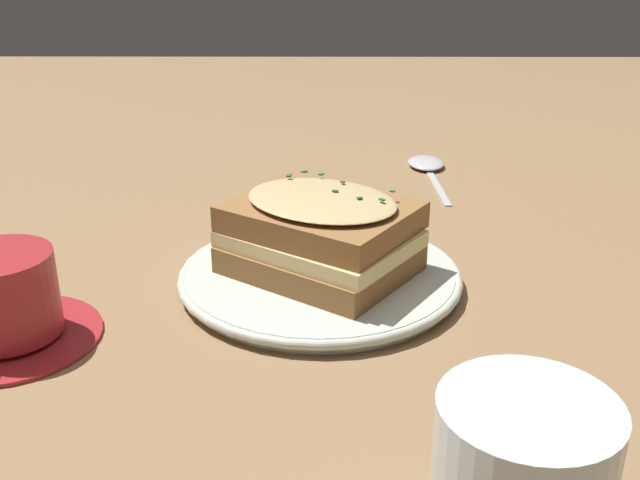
{
  "coord_description": "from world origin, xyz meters",
  "views": [
    {
      "loc": [
        -0.03,
        0.6,
        0.29
      ],
      "look_at": [
        -0.03,
        0.01,
        0.04
      ],
      "focal_mm": 42.0,
      "sensor_mm": 36.0,
      "label": 1
    }
  ],
  "objects_px": {
    "teacup_with_saucer": "(3,304)",
    "spoon": "(427,165)",
    "dinner_plate": "(320,276)",
    "sandwich": "(321,234)"
  },
  "relations": [
    {
      "from": "teacup_with_saucer",
      "to": "sandwich",
      "type": "bearing_deg",
      "value": 126.94
    },
    {
      "from": "spoon",
      "to": "dinner_plate",
      "type": "bearing_deg",
      "value": -114.67
    },
    {
      "from": "sandwich",
      "to": "spoon",
      "type": "xyz_separation_m",
      "value": [
        -0.14,
        -0.33,
        -0.04
      ]
    },
    {
      "from": "teacup_with_saucer",
      "to": "spoon",
      "type": "bearing_deg",
      "value": 153.46
    },
    {
      "from": "dinner_plate",
      "to": "sandwich",
      "type": "height_order",
      "value": "sandwich"
    },
    {
      "from": "teacup_with_saucer",
      "to": "spoon",
      "type": "height_order",
      "value": "teacup_with_saucer"
    },
    {
      "from": "sandwich",
      "to": "spoon",
      "type": "relative_size",
      "value": 1.03
    },
    {
      "from": "teacup_with_saucer",
      "to": "spoon",
      "type": "relative_size",
      "value": 0.78
    },
    {
      "from": "teacup_with_saucer",
      "to": "spoon",
      "type": "xyz_separation_m",
      "value": [
        -0.37,
        -0.43,
        -0.03
      ]
    },
    {
      "from": "dinner_plate",
      "to": "teacup_with_saucer",
      "type": "relative_size",
      "value": 1.73
    }
  ]
}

